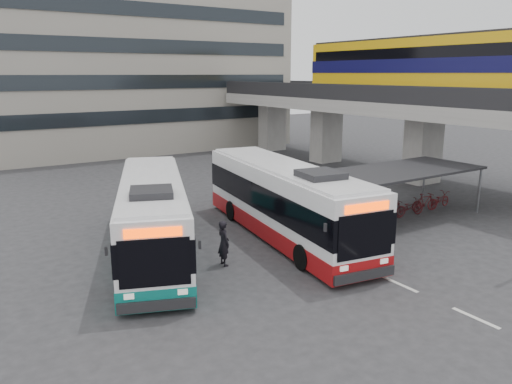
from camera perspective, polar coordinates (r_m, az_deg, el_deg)
ground at (r=19.18m, az=4.23°, el=-9.07°), size 120.00×120.00×0.00m
viaduct at (r=36.86m, az=16.37°, el=11.19°), size 8.00×32.00×9.68m
bike_shelter at (r=26.43m, az=15.17°, el=-0.11°), size 10.00×4.00×2.54m
office_block at (r=53.08m, az=-15.06°, el=18.58°), size 30.00×15.00×25.00m
road_markings at (r=18.77m, az=16.10°, el=-10.09°), size 0.15×7.60×0.01m
bus_main at (r=22.65m, az=3.27°, el=-1.07°), size 4.40×12.41×3.60m
bus_teal at (r=20.95m, az=-11.70°, el=-2.78°), size 6.44×11.66×3.41m
pedestrian at (r=19.50m, az=-3.71°, el=-5.84°), size 0.47×0.68×1.81m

